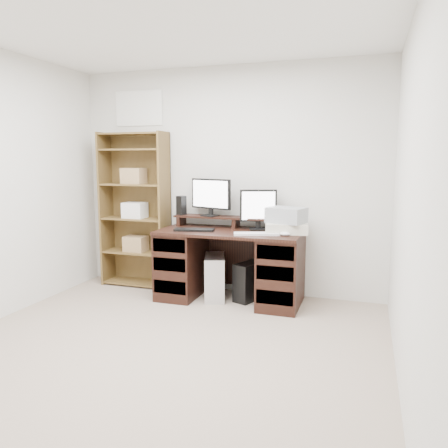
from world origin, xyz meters
The scene contains 14 objects.
room centered at (0.00, 0.00, 1.25)m, with size 3.54×4.04×2.54m.
desk centered at (0.15, 1.64, 0.39)m, with size 1.50×0.70×0.75m.
riser_shelf centered at (0.15, 1.85, 0.84)m, with size 1.40×0.22×0.12m.
monitor_wide centered at (-0.14, 1.83, 1.10)m, with size 0.50×0.20×0.41m.
monitor_small centered at (0.41, 1.80, 0.98)m, with size 0.38×0.20×0.43m.
speaker centered at (-0.49, 1.83, 0.98)m, with size 0.09×0.09×0.21m, color black.
keyboard_black centered at (-0.20, 1.51, 0.76)m, with size 0.42×0.14×0.02m, color black.
keyboard_white centered at (0.47, 1.47, 0.76)m, with size 0.45×0.13×0.02m, color silver.
mouse centered at (0.75, 1.51, 0.77)m, with size 0.10×0.07×0.04m, color white.
printer centered at (0.73, 1.68, 0.80)m, with size 0.42×0.31×0.10m, color beige.
basket centered at (0.73, 1.68, 0.93)m, with size 0.36×0.26×0.16m, color #94989E.
tower_silver centered at (-0.03, 1.65, 0.23)m, with size 0.21×0.47×0.47m, color silver.
tower_black centered at (0.35, 1.71, 0.20)m, with size 0.31×0.44×0.41m.
bookshelf centered at (-1.08, 1.86, 0.92)m, with size 0.80×0.30×1.80m.
Camera 1 is at (1.50, -2.67, 1.49)m, focal length 35.00 mm.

